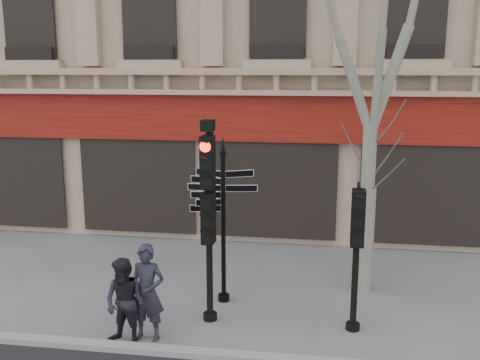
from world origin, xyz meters
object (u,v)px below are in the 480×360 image
object	(u,v)px
fingerpost	(223,192)
traffic_signal_main	(209,197)
traffic_signal_secondary	(357,233)
pedestrian_a	(147,293)
pedestrian_b	(125,303)

from	to	relation	value
fingerpost	traffic_signal_main	distance (m)	0.94
traffic_signal_secondary	pedestrian_a	world-z (taller)	traffic_signal_secondary
fingerpost	traffic_signal_main	xyz separation A→B (m)	(-0.11, -0.93, 0.12)
traffic_signal_secondary	pedestrian_b	world-z (taller)	traffic_signal_secondary
fingerpost	pedestrian_b	xyz separation A→B (m)	(-1.42, -2.11, -1.60)
fingerpost	pedestrian_a	bearing A→B (deg)	-120.13
traffic_signal_main	pedestrian_b	xyz separation A→B (m)	(-1.31, -1.18, -1.71)
pedestrian_a	fingerpost	bearing A→B (deg)	62.34
traffic_signal_secondary	fingerpost	bearing A→B (deg)	162.21
pedestrian_a	pedestrian_b	world-z (taller)	pedestrian_a
traffic_signal_main	traffic_signal_secondary	xyz separation A→B (m)	(2.80, -0.00, -0.59)
traffic_signal_main	pedestrian_a	size ratio (longest dim) A/B	2.20
fingerpost	pedestrian_b	bearing A→B (deg)	-123.44
pedestrian_a	pedestrian_b	xyz separation A→B (m)	(-0.33, -0.27, -0.10)
fingerpost	pedestrian_a	world-z (taller)	fingerpost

